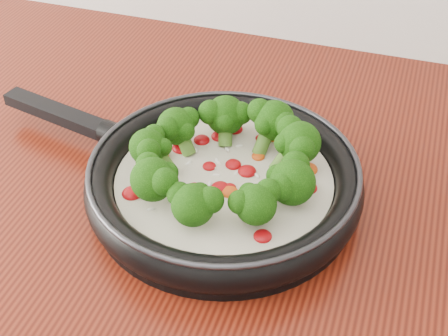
% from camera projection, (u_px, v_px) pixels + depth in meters
% --- Properties ---
extents(skillet, '(0.55, 0.40, 0.10)m').
position_uv_depth(skillet, '(223.00, 176.00, 0.75)').
color(skillet, black).
rests_on(skillet, counter).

